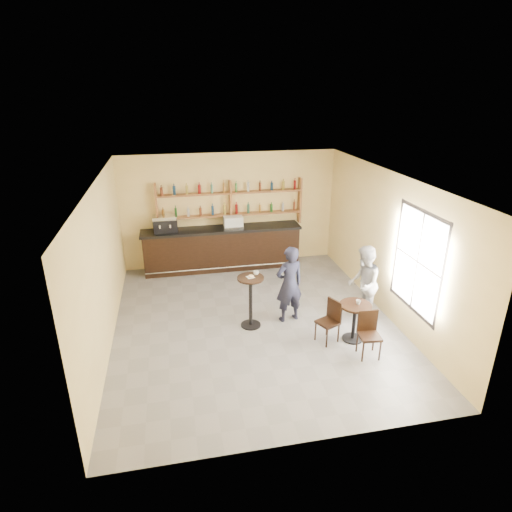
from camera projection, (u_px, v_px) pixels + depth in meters
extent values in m
plane|color=gray|center=(254.00, 322.00, 9.46)|extent=(7.00, 7.00, 0.00)
plane|color=white|center=(254.00, 179.00, 8.26)|extent=(7.00, 7.00, 0.00)
plane|color=#F9DB8D|center=(230.00, 210.00, 12.04)|extent=(7.00, 0.00, 7.00)
plane|color=#F9DB8D|center=(306.00, 351.00, 5.68)|extent=(7.00, 0.00, 7.00)
plane|color=#F9DB8D|center=(103.00, 267.00, 8.30)|extent=(0.00, 7.00, 7.00)
plane|color=#F9DB8D|center=(388.00, 245.00, 9.41)|extent=(0.00, 7.00, 7.00)
plane|color=white|center=(418.00, 262.00, 8.29)|extent=(0.00, 2.00, 2.00)
cube|color=white|center=(251.00, 277.00, 8.90)|extent=(0.18, 0.18, 0.00)
torus|color=#E8A254|center=(251.00, 276.00, 8.88)|extent=(0.16, 0.16, 0.04)
imported|color=white|center=(256.00, 273.00, 9.00)|extent=(0.11, 0.11, 0.09)
imported|color=black|center=(289.00, 284.00, 9.25)|extent=(0.71, 0.54, 1.74)
imported|color=white|center=(358.00, 302.00, 8.52)|extent=(0.11, 0.11, 0.09)
imported|color=#A0A0A5|center=(363.00, 284.00, 9.30)|extent=(0.95, 1.04, 1.72)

